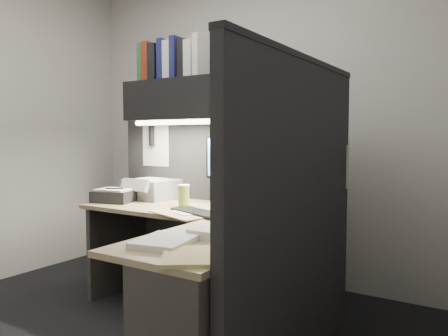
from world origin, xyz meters
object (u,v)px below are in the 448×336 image
Objects in this scene: desk at (189,279)px; overhead_shelf at (218,98)px; keyboard at (198,213)px; notebook_stack at (115,196)px; coffee_cup at (184,196)px; printer at (151,189)px; telephone at (271,206)px; monitor at (238,178)px.

overhead_shelf reaches higher than desk.
keyboard is 0.86m from notebook_stack.
coffee_cup reaches higher than keyboard.
desk is 4.44× the size of printer.
telephone is (0.17, 0.65, 0.33)m from desk.
monitor is at bearing 5.39° from printer.
overhead_shelf reaches higher than monitor.
overhead_shelf is 0.59m from monitor.
monitor reaches higher than desk.
keyboard is 0.33m from coffee_cup.
keyboard is at bearing -105.10° from telephone.
notebook_stack is at bearing -134.26° from telephone.
notebook_stack is (-1.23, -0.19, -0.00)m from telephone.
desk is 1.25m from printer.
coffee_cup reaches higher than telephone.
monitor reaches higher than coffee_cup.
monitor is 0.97m from notebook_stack.
overhead_shelf is at bearing 51.15° from coffee_cup.
notebook_stack is at bearing -158.91° from overhead_shelf.
telephone reaches higher than keyboard.
coffee_cup is 0.38× the size of printer.
monitor is 1.15× the size of keyboard.
desk is 0.93m from monitor.
coffee_cup is at bearing -128.85° from overhead_shelf.
keyboard reaches higher than desk.
monitor is at bearing 19.22° from notebook_stack.
overhead_shelf reaches higher than notebook_stack.
keyboard is 1.51× the size of notebook_stack.
notebook_stack is at bearing -171.36° from coffee_cup.
monitor is 0.80m from printer.
desk is at bearing -68.21° from overhead_shelf.
keyboard is (-0.05, -0.42, -0.19)m from monitor.
telephone is 1.12m from printer.
overhead_shelf is 10.55× the size of coffee_cup.
printer is at bearing 168.48° from monitor.
desk is 11.57× the size of coffee_cup.
printer reaches higher than notebook_stack.
coffee_cup is (-0.26, 0.19, 0.06)m from keyboard.
telephone is 1.63× the size of coffee_cup.
notebook_stack is at bearing 156.41° from desk.
printer is (-0.79, -0.03, -0.12)m from monitor.
telephone is 0.63× the size of printer.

